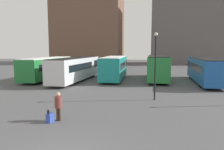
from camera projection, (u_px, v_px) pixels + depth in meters
The scene contains 10 objects.
building_block_left at pixel (89, 3), 65.26m from camera, with size 19.37×15.70×35.56m.
building_block_right at pixel (194, 27), 61.42m from camera, with size 23.59×10.02×20.42m.
bus_0 at pixel (48, 68), 29.48m from camera, with size 2.95×10.84×2.94m.
bus_1 at pixel (76, 68), 28.25m from camera, with size 3.12×12.63×3.02m.
bus_2 at pixel (114, 67), 29.12m from camera, with size 2.61×9.29×3.08m.
bus_3 at pixel (158, 67), 29.04m from camera, with size 2.84×10.57×3.22m.
bus_4 at pixel (204, 69), 26.48m from camera, with size 2.92×11.73×2.99m.
traveler at pixel (58, 104), 12.37m from camera, with size 0.51×0.51×1.64m.
suitcase at pixel (50, 118), 12.13m from camera, with size 0.36×0.46×0.75m.
lamp_post_1 at pixel (155, 61), 17.20m from camera, with size 0.28×0.28×5.35m.
Camera 1 is at (3.11, -6.62, 4.04)m, focal length 35.00 mm.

